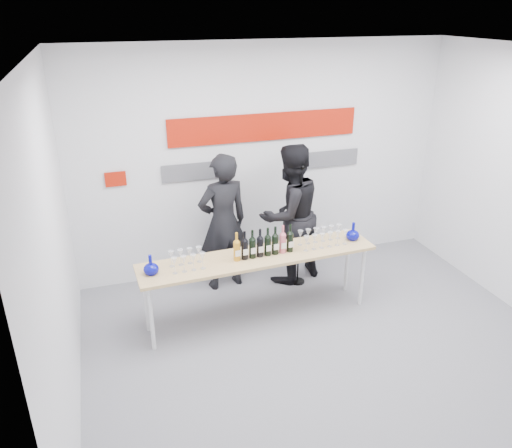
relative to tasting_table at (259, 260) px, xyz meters
name	(u,v)px	position (x,y,z in m)	size (l,w,h in m)	color
ground	(323,344)	(0.49, -0.72, -0.75)	(5.00, 5.00, 0.00)	slate
back_wall	(264,160)	(0.49, 1.28, 0.75)	(5.00, 0.04, 3.00)	silver
signage	(261,138)	(0.44, 1.25, 1.06)	(3.38, 0.02, 0.79)	#AD1807
tasting_table	(259,260)	(0.00, 0.00, 0.00)	(2.72, 0.65, 0.81)	tan
wine_bottles	(264,242)	(0.05, -0.02, 0.23)	(0.71, 0.10, 0.33)	#BF7F19
decanter_left	(151,265)	(-1.19, -0.05, 0.17)	(0.16, 0.16, 0.21)	#07098A
decanter_right	(353,231)	(1.19, 0.05, 0.17)	(0.16, 0.16, 0.21)	#07098A
glasses_left	(187,260)	(-0.81, -0.03, 0.15)	(0.37, 0.24, 0.18)	silver
glasses_right	(323,237)	(0.79, 0.03, 0.15)	(0.57, 0.24, 0.18)	silver
presenter_left	(223,223)	(-0.19, 0.83, 0.14)	(0.65, 0.43, 1.78)	black
presenter_right	(290,215)	(0.66, 0.75, 0.17)	(0.89, 0.69, 1.84)	black
mic_stand	(299,249)	(0.74, 0.59, -0.25)	(0.19, 0.19, 1.62)	black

